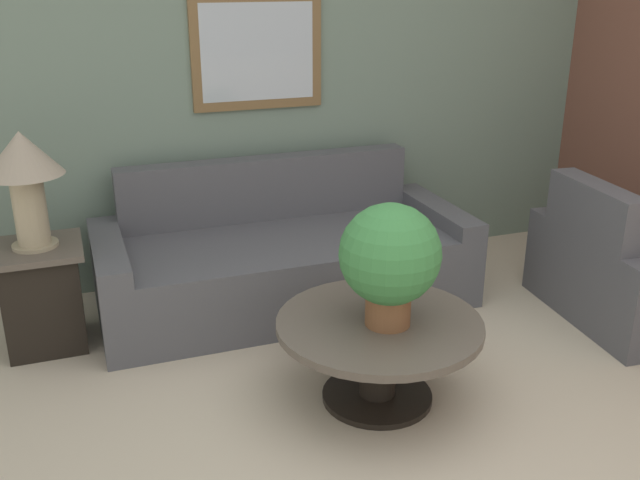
% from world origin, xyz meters
% --- Properties ---
extents(wall_back, '(6.69, 0.09, 2.60)m').
position_xyz_m(wall_back, '(-0.00, 2.69, 1.30)').
color(wall_back, slate).
rests_on(wall_back, ground_plane).
extents(couch_main, '(2.30, 0.97, 0.86)m').
position_xyz_m(couch_main, '(-0.14, 2.11, 0.28)').
color(couch_main, '#4C4C51').
rests_on(couch_main, ground_plane).
extents(armchair, '(0.96, 1.17, 0.86)m').
position_xyz_m(armchair, '(1.79, 1.18, 0.28)').
color(armchair, '#4C4C51').
rests_on(armchair, ground_plane).
extents(coffee_table, '(0.99, 0.99, 0.43)m').
position_xyz_m(coffee_table, '(-0.04, 0.86, 0.31)').
color(coffee_table, black).
rests_on(coffee_table, ground_plane).
extents(side_table, '(0.48, 0.48, 0.60)m').
position_xyz_m(side_table, '(-1.57, 2.01, 0.30)').
color(side_table, black).
rests_on(side_table, ground_plane).
extents(table_lamp, '(0.41, 0.41, 0.63)m').
position_xyz_m(table_lamp, '(-1.57, 2.01, 1.04)').
color(table_lamp, tan).
rests_on(table_lamp, side_table).
extents(potted_plant_on_table, '(0.47, 0.47, 0.59)m').
position_xyz_m(potted_plant_on_table, '(-0.02, 0.82, 0.77)').
color(potted_plant_on_table, brown).
rests_on(potted_plant_on_table, coffee_table).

